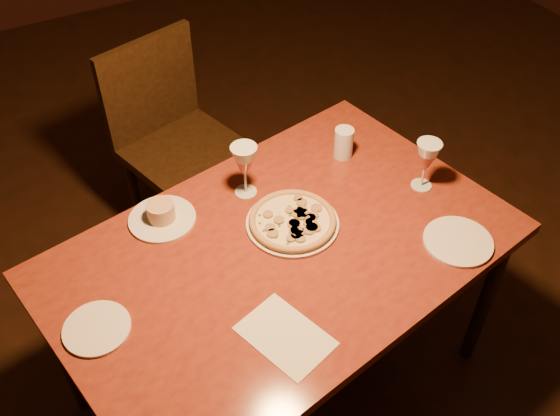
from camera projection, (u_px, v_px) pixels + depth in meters
floor at (353, 362)px, 2.51m from camera, size 7.00×7.00×0.00m
dining_table at (282, 262)px, 1.98m from camera, size 1.56×1.16×0.76m
chair_far at (175, 137)px, 2.70m from camera, size 0.56×0.56×0.95m
pizza_plate at (293, 221)px, 1.99m from camera, size 0.30×0.30×0.03m
ramekin_saucer at (162, 215)px, 2.00m from camera, size 0.22×0.22×0.07m
wine_glass_far at (245, 170)px, 2.05m from camera, size 0.09×0.09×0.19m
wine_glass_right at (425, 165)px, 2.08m from camera, size 0.08×0.08×0.18m
water_tumbler at (344, 143)px, 2.22m from camera, size 0.07×0.07×0.11m
side_plate_left at (97, 328)px, 1.71m from camera, size 0.19×0.19×0.01m
side_plate_near at (458, 242)px, 1.94m from camera, size 0.22×0.22×0.01m
menu_card at (285, 336)px, 1.70m from camera, size 0.23×0.29×0.00m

